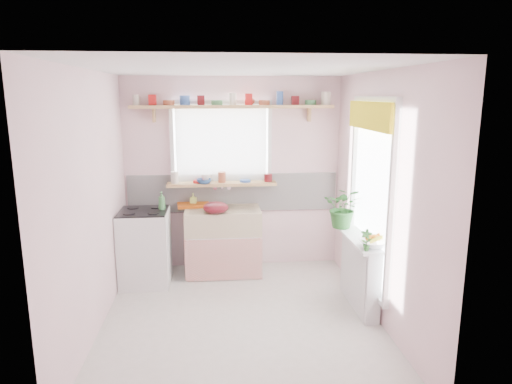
{
  "coord_description": "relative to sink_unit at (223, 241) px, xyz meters",
  "views": [
    {
      "loc": [
        -0.25,
        -4.31,
        2.26
      ],
      "look_at": [
        0.2,
        0.55,
        1.22
      ],
      "focal_mm": 32.0,
      "sensor_mm": 36.0,
      "label": 1
    }
  ],
  "objects": [
    {
      "name": "fruit",
      "position": [
        1.49,
        -1.38,
        0.44
      ],
      "size": [
        0.2,
        0.14,
        0.1
      ],
      "color": "orange",
      "rests_on": "fruit_bowl"
    },
    {
      "name": "cooker_bottle",
      "position": [
        -0.73,
        -0.21,
        0.59
      ],
      "size": [
        0.11,
        0.11,
        0.22
      ],
      "primitive_type": "imported",
      "rotation": [
        0.0,
        0.0,
        -0.33
      ],
      "color": "#458B4A",
      "rests_on": "cooker"
    },
    {
      "name": "windowsill",
      "position": [
        -0.0,
        0.19,
        0.71
      ],
      "size": [
        1.4,
        0.22,
        0.04
      ],
      "primitive_type": "cube",
      "color": "tan",
      "rests_on": "room"
    },
    {
      "name": "herb_pot",
      "position": [
        1.36,
        -1.49,
        0.45
      ],
      "size": [
        0.14,
        0.12,
        0.22
      ],
      "primitive_type": "imported",
      "rotation": [
        0.0,
        0.0,
        -0.44
      ],
      "color": "#2F6D2B",
      "rests_on": "radiator_ledge"
    },
    {
      "name": "soap_bottle_sink",
      "position": [
        -0.38,
        0.21,
        0.5
      ],
      "size": [
        0.09,
        0.09,
        0.17
      ],
      "primitive_type": "imported",
      "rotation": [
        0.0,
        0.0,
        -0.15
      ],
      "color": "#D7EC69",
      "rests_on": "sink_unit"
    },
    {
      "name": "shelf_crockery",
      "position": [
        0.13,
        0.18,
        1.76
      ],
      "size": [
        2.47,
        0.11,
        0.12
      ],
      "color": "silver",
      "rests_on": "pine_shelf"
    },
    {
      "name": "jade_plant",
      "position": [
        1.36,
        -0.69,
        0.58
      ],
      "size": [
        0.54,
        0.51,
        0.47
      ],
      "primitive_type": "imported",
      "rotation": [
        0.0,
        0.0,
        -0.41
      ],
      "color": "#286127",
      "rests_on": "radiator_ledge"
    },
    {
      "name": "shelf_vase",
      "position": [
        0.37,
        0.24,
        1.78
      ],
      "size": [
        0.17,
        0.17,
        0.13
      ],
      "primitive_type": "imported",
      "rotation": [
        0.0,
        0.0,
        0.37
      ],
      "color": "#B04736",
      "rests_on": "pine_shelf"
    },
    {
      "name": "sill_crockery",
      "position": [
        -0.0,
        0.19,
        0.78
      ],
      "size": [
        1.35,
        0.11,
        0.12
      ],
      "color": "silver",
      "rests_on": "windowsill"
    },
    {
      "name": "sill_bowl",
      "position": [
        -0.23,
        0.13,
        0.76
      ],
      "size": [
        0.25,
        0.25,
        0.06
      ],
      "primitive_type": "imported",
      "rotation": [
        0.0,
        0.0,
        0.43
      ],
      "color": "#2D5794",
      "rests_on": "windowsill"
    },
    {
      "name": "room",
      "position": [
        0.81,
        -0.43,
        0.94
      ],
      "size": [
        3.2,
        3.2,
        3.2
      ],
      "color": "silver",
      "rests_on": "ground"
    },
    {
      "name": "sill_cup",
      "position": [
        -0.2,
        0.25,
        0.78
      ],
      "size": [
        0.17,
        0.17,
        0.1
      ],
      "primitive_type": "imported",
      "rotation": [
        0.0,
        0.0,
        -0.38
      ],
      "color": "silver",
      "rests_on": "windowsill"
    },
    {
      "name": "sink_unit",
      "position": [
        0.0,
        0.0,
        0.0
      ],
      "size": [
        0.95,
        0.65,
        1.11
      ],
      "color": "white",
      "rests_on": "ground"
    },
    {
      "name": "dish_tray",
      "position": [
        -0.38,
        0.21,
        0.44
      ],
      "size": [
        0.44,
        0.35,
        0.04
      ],
      "primitive_type": "cube",
      "rotation": [
        0.0,
        0.0,
        0.12
      ],
      "color": "#D35D12",
      "rests_on": "sink_unit"
    },
    {
      "name": "fruit_bowl",
      "position": [
        1.48,
        -1.39,
        0.38
      ],
      "size": [
        0.3,
        0.3,
        0.07
      ],
      "primitive_type": "imported",
      "rotation": [
        0.0,
        0.0,
        0.07
      ],
      "color": "white",
      "rests_on": "radiator_ledge"
    },
    {
      "name": "cooker",
      "position": [
        -0.95,
        -0.24,
        0.03
      ],
      "size": [
        0.58,
        0.58,
        0.93
      ],
      "color": "white",
      "rests_on": "ground"
    },
    {
      "name": "pine_shelf",
      "position": [
        0.15,
        0.18,
        1.69
      ],
      "size": [
        2.52,
        0.24,
        0.04
      ],
      "primitive_type": "cube",
      "color": "tan",
      "rests_on": "room"
    },
    {
      "name": "radiator_ledge",
      "position": [
        1.45,
        -1.09,
        -0.03
      ],
      "size": [
        0.22,
        0.95,
        0.78
      ],
      "color": "white",
      "rests_on": "ground"
    },
    {
      "name": "colander",
      "position": [
        -0.09,
        -0.19,
        0.49
      ],
      "size": [
        0.33,
        0.33,
        0.14
      ],
      "primitive_type": "ellipsoid",
      "rotation": [
        0.0,
        0.0,
        0.08
      ],
      "color": "#570E18",
      "rests_on": "sink_unit"
    }
  ]
}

